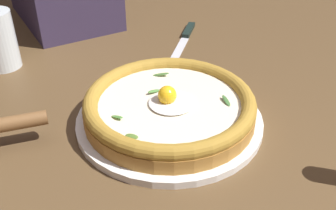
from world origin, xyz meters
name	(u,v)px	position (x,y,z in m)	size (l,w,h in m)	color
ground_plane	(183,123)	(0.00, 0.00, -0.01)	(2.40, 2.40, 0.03)	brown
pizza_plate	(168,118)	(-0.03, 0.00, 0.01)	(0.30, 0.30, 0.01)	white
pizza	(168,104)	(-0.03, 0.00, 0.03)	(0.27, 0.27, 0.06)	#AF7833
table_knife	(186,36)	(0.20, 0.25, 0.00)	(0.17, 0.15, 0.01)	silver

